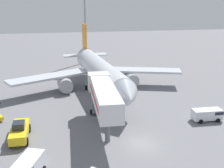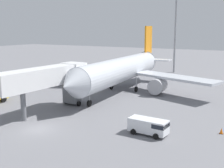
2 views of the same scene
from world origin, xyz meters
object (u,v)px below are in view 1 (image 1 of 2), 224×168
object	(u,v)px
airplane_at_gate	(99,70)
service_van_far_center	(28,168)
service_van_mid_center	(208,114)
pushback_tug	(20,131)
jet_bridge	(103,94)

from	to	relation	value
airplane_at_gate	service_van_far_center	bearing A→B (deg)	-113.00
service_van_mid_center	pushback_tug	bearing A→B (deg)	-179.42
jet_bridge	service_van_far_center	xyz separation A→B (m)	(-10.23, -11.47, -3.81)
airplane_at_gate	jet_bridge	bearing A→B (deg)	-97.76
service_van_mid_center	service_van_far_center	distance (m)	28.76
airplane_at_gate	service_van_mid_center	distance (m)	24.71
pushback_tug	service_van_mid_center	bearing A→B (deg)	0.58
airplane_at_gate	jet_bridge	world-z (taller)	airplane_at_gate
pushback_tug	airplane_at_gate	bearing A→B (deg)	54.43
pushback_tug	service_van_far_center	size ratio (longest dim) A/B	1.28
jet_bridge	pushback_tug	xyz separation A→B (m)	(-11.96, -1.67, -3.91)
airplane_at_gate	pushback_tug	bearing A→B (deg)	-125.57
service_van_mid_center	service_van_far_center	xyz separation A→B (m)	(-26.93, -10.09, 0.22)
service_van_far_center	jet_bridge	bearing A→B (deg)	48.28
jet_bridge	pushback_tug	size ratio (longest dim) A/B	2.51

